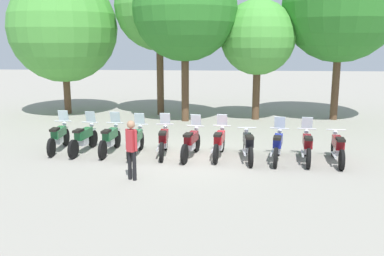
% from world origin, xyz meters
% --- Properties ---
extents(ground_plane, '(80.00, 80.00, 0.00)m').
position_xyz_m(ground_plane, '(0.00, 0.00, 0.00)').
color(ground_plane, gray).
extents(motorcycle_0, '(0.62, 2.19, 1.37)m').
position_xyz_m(motorcycle_0, '(-4.76, 0.52, 0.52)').
color(motorcycle_0, black).
rests_on(motorcycle_0, ground_plane).
extents(motorcycle_1, '(0.67, 2.18, 1.37)m').
position_xyz_m(motorcycle_1, '(-3.80, 0.37, 0.52)').
color(motorcycle_1, black).
rests_on(motorcycle_1, ground_plane).
extents(motorcycle_2, '(0.62, 2.19, 1.37)m').
position_xyz_m(motorcycle_2, '(-2.85, 0.34, 0.52)').
color(motorcycle_2, black).
rests_on(motorcycle_2, ground_plane).
extents(motorcycle_3, '(0.62, 2.19, 1.37)m').
position_xyz_m(motorcycle_3, '(-1.90, 0.13, 0.52)').
color(motorcycle_3, black).
rests_on(motorcycle_3, ground_plane).
extents(motorcycle_4, '(0.62, 2.19, 1.37)m').
position_xyz_m(motorcycle_4, '(-0.96, 0.21, 0.52)').
color(motorcycle_4, black).
rests_on(motorcycle_4, ground_plane).
extents(motorcycle_5, '(0.74, 2.17, 1.37)m').
position_xyz_m(motorcycle_5, '(0.01, -0.00, 0.52)').
color(motorcycle_5, black).
rests_on(motorcycle_5, ground_plane).
extents(motorcycle_6, '(0.67, 2.18, 1.37)m').
position_xyz_m(motorcycle_6, '(0.95, 0.09, 0.52)').
color(motorcycle_6, black).
rests_on(motorcycle_6, ground_plane).
extents(motorcycle_7, '(0.62, 2.19, 0.99)m').
position_xyz_m(motorcycle_7, '(1.90, -0.21, 0.50)').
color(motorcycle_7, black).
rests_on(motorcycle_7, ground_plane).
extents(motorcycle_8, '(0.74, 2.17, 1.37)m').
position_xyz_m(motorcycle_8, '(2.86, -0.23, 0.52)').
color(motorcycle_8, black).
rests_on(motorcycle_8, ground_plane).
extents(motorcycle_9, '(0.66, 2.18, 1.37)m').
position_xyz_m(motorcycle_9, '(3.81, -0.24, 0.52)').
color(motorcycle_9, black).
rests_on(motorcycle_9, ground_plane).
extents(motorcycle_10, '(0.63, 2.19, 0.99)m').
position_xyz_m(motorcycle_10, '(4.75, -0.35, 0.50)').
color(motorcycle_10, black).
rests_on(motorcycle_10, ground_plane).
extents(person_0, '(0.39, 0.31, 1.72)m').
position_xyz_m(person_0, '(-1.50, -2.47, 1.01)').
color(person_0, black).
rests_on(person_0, ground_plane).
extents(tree_0, '(5.53, 5.53, 7.22)m').
position_xyz_m(tree_0, '(-7.17, 8.10, 4.45)').
color(tree_0, brown).
rests_on(tree_0, ground_plane).
extents(tree_1, '(4.49, 4.49, 7.80)m').
position_xyz_m(tree_1, '(-2.18, 8.17, 5.54)').
color(tree_1, brown).
rests_on(tree_1, ground_plane).
extents(tree_2, '(4.88, 4.88, 7.75)m').
position_xyz_m(tree_2, '(-0.73, 6.45, 5.29)').
color(tree_2, brown).
rests_on(tree_2, ground_plane).
extents(tree_3, '(3.59, 3.59, 5.79)m').
position_xyz_m(tree_3, '(2.73, 7.11, 3.97)').
color(tree_3, brown).
rests_on(tree_3, ground_plane).
extents(tree_4, '(5.54, 5.54, 8.33)m').
position_xyz_m(tree_4, '(6.59, 7.32, 5.55)').
color(tree_4, brown).
rests_on(tree_4, ground_plane).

